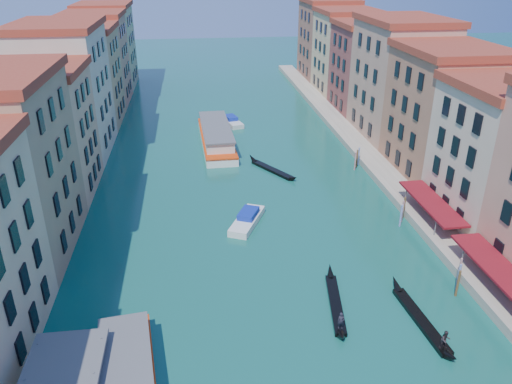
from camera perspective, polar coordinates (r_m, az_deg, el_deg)
left_bank_palazzos at (r=81.50m, az=-21.78°, el=9.17°), size 12.80×128.40×21.00m
right_bank_palazzos at (r=87.00m, az=17.45°, el=10.76°), size 12.80×128.40×21.00m
quay at (r=86.69m, az=11.82°, el=4.93°), size 4.00×140.00×1.00m
restaurant_awnings at (r=52.04m, az=26.97°, el=-8.89°), size 3.20×44.55×3.12m
mooring_poles_right at (r=55.44m, az=20.79°, el=-7.55°), size 1.44×54.24×3.20m
vaporetto_far at (r=88.18m, az=-4.57°, el=6.43°), size 5.80×22.57×3.33m
gondola_fore at (r=48.63m, az=9.08°, el=-12.36°), size 2.66×11.42×2.28m
gondola_right at (r=48.36m, az=18.48°, el=-13.68°), size 1.80×11.94×2.38m
gondola_far at (r=76.86m, az=1.74°, el=2.68°), size 6.77×10.46×1.66m
motorboat_mid at (r=61.47m, az=-1.00°, el=-3.13°), size 5.32×7.83×1.56m
motorboat_far at (r=99.36m, az=-2.80°, el=8.11°), size 4.20×7.79×1.54m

